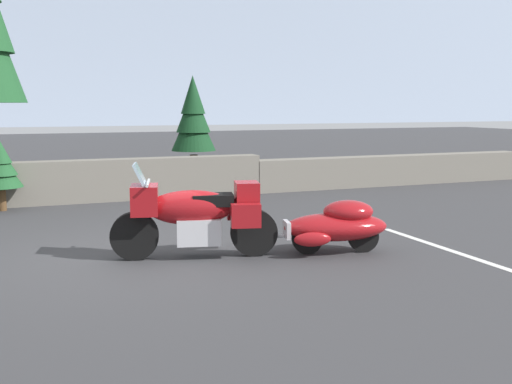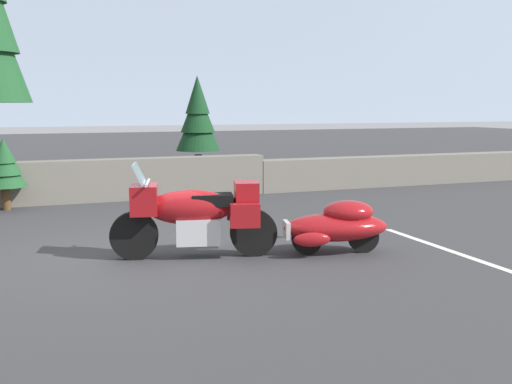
# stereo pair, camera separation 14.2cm
# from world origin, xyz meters

# --- Properties ---
(ground_plane) EXTENTS (80.00, 80.00, 0.00)m
(ground_plane) POSITION_xyz_m (0.00, 0.00, 0.00)
(ground_plane) COLOR #38383A
(stone_guard_wall) EXTENTS (24.00, 0.58, 0.93)m
(stone_guard_wall) POSITION_xyz_m (-0.38, 5.23, 0.44)
(stone_guard_wall) COLOR slate
(stone_guard_wall) RESTS_ON ground
(distant_ridgeline) EXTENTS (240.00, 80.00, 16.00)m
(distant_ridgeline) POSITION_xyz_m (0.00, 95.24, 8.00)
(distant_ridgeline) COLOR #99A8BF
(distant_ridgeline) RESTS_ON ground
(touring_motorcycle) EXTENTS (2.28, 1.07, 1.33)m
(touring_motorcycle) POSITION_xyz_m (0.86, -0.39, 0.62)
(touring_motorcycle) COLOR black
(touring_motorcycle) RESTS_ON ground
(car_shaped_trailer) EXTENTS (2.22, 1.05, 0.76)m
(car_shaped_trailer) POSITION_xyz_m (2.83, -0.87, 0.41)
(car_shaped_trailer) COLOR black
(car_shaped_trailer) RESTS_ON ground
(pine_tree_secondary) EXTENTS (1.15, 1.15, 2.87)m
(pine_tree_secondary) POSITION_xyz_m (2.92, 6.90, 1.79)
(pine_tree_secondary) COLOR brown
(pine_tree_secondary) RESTS_ON ground
(pine_sapling_near) EXTENTS (0.86, 0.86, 1.46)m
(pine_sapling_near) POSITION_xyz_m (-1.70, 4.71, 0.91)
(pine_sapling_near) COLOR brown
(pine_sapling_near) RESTS_ON ground
(parking_stripe_marker) EXTENTS (0.12, 3.60, 0.01)m
(parking_stripe_marker) POSITION_xyz_m (4.44, -1.50, 0.00)
(parking_stripe_marker) COLOR silver
(parking_stripe_marker) RESTS_ON ground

